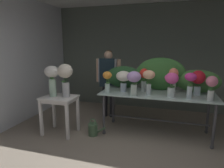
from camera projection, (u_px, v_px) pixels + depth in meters
ground_plane at (138, 130)px, 4.11m from camera, size 7.04×7.04×0.00m
wall_back at (150, 58)px, 5.33m from camera, size 5.34×0.12×2.78m
wall_left at (27, 60)px, 4.60m from camera, size 0.12×3.32×2.78m
display_table_glass at (157, 99)px, 3.79m from camera, size 2.15×0.83×0.83m
side_table_white at (59, 103)px, 3.83m from camera, size 0.64×0.51×0.75m
florist at (108, 76)px, 4.67m from camera, size 0.61×0.24×1.61m
foliage_backdrop at (161, 77)px, 3.98m from camera, size 2.28×0.31×0.66m
vase_rosy_hydrangea at (212, 86)px, 3.22m from camera, size 0.18×0.18×0.42m
vase_scarlet_snapdragons at (144, 78)px, 3.87m from camera, size 0.21×0.17×0.46m
vase_coral_ranunculus at (173, 78)px, 3.71m from camera, size 0.21×0.18×0.48m
vase_crimson_dahlias at (198, 80)px, 3.60m from camera, size 0.28×0.25×0.45m
vase_fuchsia_stock at (171, 82)px, 3.46m from camera, size 0.24×0.23×0.43m
vase_ivory_carnations at (124, 78)px, 3.86m from camera, size 0.29×0.29×0.41m
vase_magenta_roses at (190, 82)px, 3.34m from camera, size 0.19×0.19×0.45m
vase_peach_freesia at (149, 78)px, 3.59m from camera, size 0.22×0.22×0.46m
vase_lilac_tulips at (134, 80)px, 3.55m from camera, size 0.26×0.26×0.45m
vase_sunset_anemones at (107, 79)px, 3.76m from camera, size 0.18×0.17×0.42m
vase_white_roses_tall at (52, 77)px, 3.77m from camera, size 0.31×0.28×0.60m
vase_cream_lisianthus_tall at (65, 76)px, 3.74m from camera, size 0.29×0.29×0.63m
watering_can at (93, 129)px, 3.83m from camera, size 0.35×0.18×0.34m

